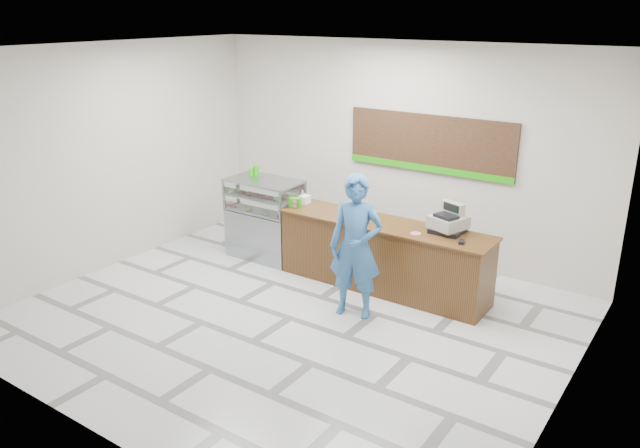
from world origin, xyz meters
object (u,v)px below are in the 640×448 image
Objects in this scene: sales_counter at (383,256)px; cash_register at (449,222)px; customer at (356,247)px; display_case at (265,218)px; serving_tray at (357,216)px.

sales_counter is 1.15m from cash_register.
customer reaches higher than cash_register.
customer is at bearing -21.90° from display_case.
sales_counter is 0.71m from serving_tray.
display_case is at bearing 180.00° from sales_counter.
serving_tray is (1.75, 0.03, 0.36)m from display_case.
cash_register is at bearing 37.47° from customer.
serving_tray is 1.12m from customer.
sales_counter is at bearing 80.31° from customer.
display_case is (-2.22, 0.00, 0.16)m from sales_counter.
cash_register is (0.92, 0.16, 0.66)m from sales_counter.
sales_counter is 8.67× the size of serving_tray.
cash_register reaches higher than display_case.
cash_register reaches higher than sales_counter.
sales_counter is 2.23m from display_case.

